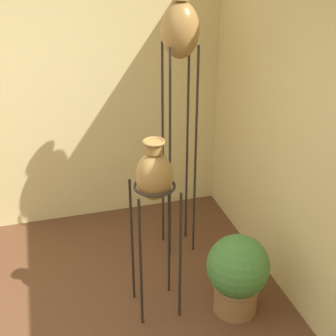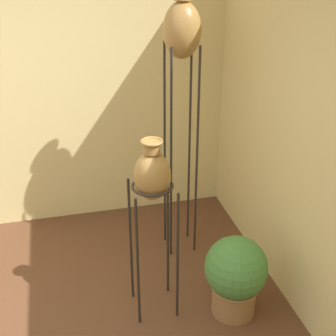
# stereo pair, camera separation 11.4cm
# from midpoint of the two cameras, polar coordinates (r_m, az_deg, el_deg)

# --- Properties ---
(vase_stand_tall) EXTENTS (0.29, 0.29, 2.25)m
(vase_stand_tall) POSITION_cam_midpoint_polar(r_m,az_deg,el_deg) (3.66, 0.56, 15.48)
(vase_stand_tall) COLOR #28231E
(vase_stand_tall) RESTS_ON ground_plane
(vase_stand_medium) EXTENTS (0.31, 0.31, 1.39)m
(vase_stand_medium) POSITION_cam_midpoint_polar(r_m,az_deg,el_deg) (3.15, -2.70, -1.49)
(vase_stand_medium) COLOR #28231E
(vase_stand_medium) RESTS_ON ground_plane
(potted_plant) EXTENTS (0.47, 0.47, 0.64)m
(potted_plant) POSITION_cam_midpoint_polar(r_m,az_deg,el_deg) (3.57, 7.54, -12.53)
(potted_plant) COLOR olive
(potted_plant) RESTS_ON ground_plane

